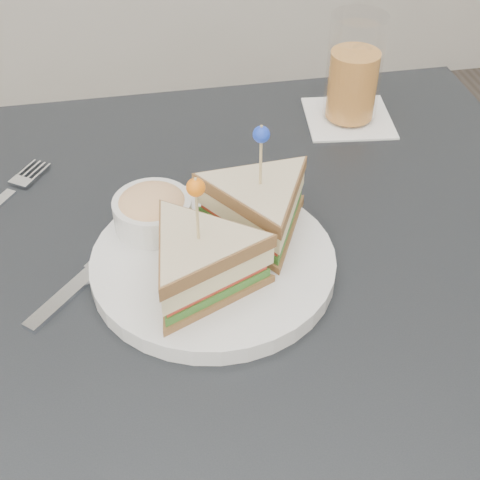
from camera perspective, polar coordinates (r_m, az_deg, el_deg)
name	(u,v)px	position (r m, az deg, el deg)	size (l,w,h in m)	color
table	(232,337)	(0.71, -0.65, -8.32)	(0.80, 0.80, 0.75)	black
plate_meal	(219,238)	(0.65, -1.82, 0.18)	(0.28, 0.27, 0.14)	white
cutlery_fork	(2,199)	(0.80, -19.62, 3.33)	(0.11, 0.15, 0.00)	silver
cutlery_knife	(98,266)	(0.68, -11.98, -2.16)	(0.16, 0.17, 0.01)	silver
drink_set	(353,76)	(0.89, 9.65, 13.67)	(0.12, 0.12, 0.14)	white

